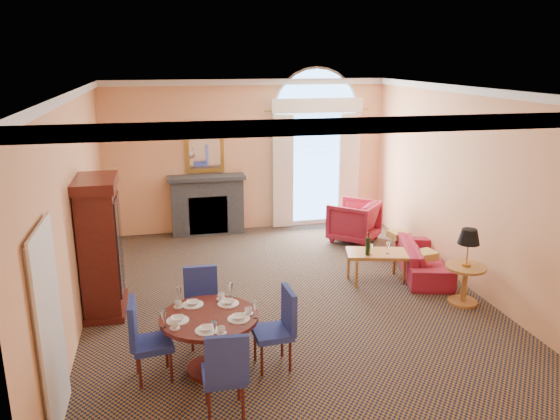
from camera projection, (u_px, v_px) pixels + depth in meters
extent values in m
plane|color=black|center=(287.00, 298.00, 8.52)|extent=(7.50, 7.50, 0.00)
cube|color=#F8AF76|center=(247.00, 156.00, 11.61)|extent=(6.00, 0.04, 3.20)
cube|color=#F8AF76|center=(74.00, 211.00, 7.46)|extent=(0.04, 7.50, 3.20)
cube|color=#F8AF76|center=(470.00, 189.00, 8.71)|extent=(0.04, 7.50, 3.20)
cube|color=white|center=(288.00, 89.00, 7.65)|extent=(6.00, 7.50, 0.04)
cube|color=silver|center=(288.00, 94.00, 7.67)|extent=(6.00, 7.50, 0.12)
cube|color=silver|center=(50.00, 332.00, 5.37)|extent=(0.08, 0.90, 2.06)
cube|color=#393F44|center=(207.00, 206.00, 11.51)|extent=(1.50, 0.40, 1.20)
cube|color=#393F44|center=(206.00, 177.00, 11.31)|extent=(1.60, 0.46, 0.08)
cube|color=gold|center=(205.00, 148.00, 11.34)|extent=(0.80, 0.04, 1.00)
cube|color=white|center=(205.00, 149.00, 11.32)|extent=(0.64, 0.02, 0.84)
cube|color=silver|center=(315.00, 169.00, 12.00)|extent=(1.90, 0.04, 2.50)
cube|color=#84AEDE|center=(315.00, 169.00, 11.99)|extent=(1.70, 0.02, 2.30)
cylinder|color=silver|center=(316.00, 112.00, 11.66)|extent=(1.90, 0.04, 1.90)
cube|color=beige|center=(283.00, 172.00, 11.73)|extent=(0.45, 0.06, 2.45)
cube|color=beige|center=(349.00, 169.00, 12.04)|extent=(0.45, 0.06, 2.45)
cube|color=beige|center=(318.00, 105.00, 11.51)|extent=(2.00, 0.08, 0.30)
cube|color=#40140E|center=(101.00, 251.00, 7.88)|extent=(0.51, 0.93, 1.87)
cube|color=#40140E|center=(95.00, 183.00, 7.61)|extent=(0.58, 1.03, 0.15)
cube|color=#40140E|center=(106.00, 307.00, 8.12)|extent=(0.58, 1.03, 0.09)
cylinder|color=#40140E|center=(209.00, 317.00, 6.37)|extent=(1.16, 1.16, 0.05)
cylinder|color=#40140E|center=(210.00, 345.00, 6.47)|extent=(0.15, 0.15, 0.68)
cylinder|color=#40140E|center=(211.00, 369.00, 6.55)|extent=(0.58, 0.58, 0.06)
cylinder|color=white|center=(228.00, 304.00, 6.66)|extent=(0.26, 0.26, 0.01)
imported|color=white|center=(228.00, 302.00, 6.65)|extent=(0.15, 0.15, 0.04)
imported|color=white|center=(221.00, 296.00, 6.78)|extent=(0.09, 0.09, 0.07)
cylinder|color=white|center=(193.00, 304.00, 6.63)|extent=(0.26, 0.26, 0.01)
imported|color=white|center=(193.00, 303.00, 6.63)|extent=(0.15, 0.15, 0.04)
imported|color=white|center=(178.00, 304.00, 6.57)|extent=(0.09, 0.09, 0.07)
cylinder|color=white|center=(178.00, 320.00, 6.23)|extent=(0.26, 0.26, 0.01)
imported|color=white|center=(178.00, 319.00, 6.23)|extent=(0.15, 0.15, 0.04)
imported|color=white|center=(175.00, 325.00, 6.06)|extent=(0.09, 0.09, 0.07)
cylinder|color=white|center=(207.00, 330.00, 6.01)|extent=(0.26, 0.26, 0.01)
imported|color=white|center=(207.00, 328.00, 6.00)|extent=(0.15, 0.15, 0.04)
imported|color=white|center=(221.00, 330.00, 5.95)|extent=(0.09, 0.09, 0.07)
cylinder|color=white|center=(239.00, 319.00, 6.27)|extent=(0.26, 0.26, 0.01)
imported|color=white|center=(239.00, 317.00, 6.27)|extent=(0.15, 0.15, 0.04)
imported|color=white|center=(248.00, 310.00, 6.40)|extent=(0.09, 0.09, 0.07)
cube|color=navy|center=(203.00, 312.00, 7.10)|extent=(0.47, 0.47, 0.08)
cube|color=navy|center=(201.00, 285.00, 7.21)|extent=(0.45, 0.08, 0.53)
cylinder|color=#40140E|center=(215.00, 321.00, 7.37)|extent=(0.03, 0.03, 0.41)
cylinder|color=#40140E|center=(189.00, 324.00, 7.27)|extent=(0.03, 0.03, 0.41)
cylinder|color=#40140E|center=(219.00, 333.00, 7.05)|extent=(0.03, 0.03, 0.41)
cylinder|color=#40140E|center=(192.00, 336.00, 6.95)|extent=(0.03, 0.03, 0.41)
cube|color=navy|center=(224.00, 375.00, 5.68)|extent=(0.45, 0.45, 0.08)
cube|color=navy|center=(227.00, 360.00, 5.42)|extent=(0.45, 0.10, 0.53)
cylinder|color=#40140E|center=(209.00, 407.00, 5.55)|extent=(0.03, 0.03, 0.41)
cylinder|color=#40140E|center=(243.00, 403.00, 5.62)|extent=(0.03, 0.03, 0.41)
cylinder|color=#40140E|center=(207.00, 388.00, 5.88)|extent=(0.03, 0.03, 0.41)
cylinder|color=#40140E|center=(239.00, 384.00, 5.95)|extent=(0.03, 0.03, 0.41)
cube|color=navy|center=(272.00, 333.00, 6.55)|extent=(0.47, 0.47, 0.08)
cube|color=navy|center=(289.00, 310.00, 6.50)|extent=(0.10, 0.45, 0.53)
cylinder|color=#40140E|center=(290.00, 356.00, 6.50)|extent=(0.03, 0.03, 0.41)
cylinder|color=#40140E|center=(282.00, 342.00, 6.82)|extent=(0.03, 0.03, 0.41)
cylinder|color=#40140E|center=(262.00, 360.00, 6.41)|extent=(0.03, 0.03, 0.41)
cylinder|color=#40140E|center=(255.00, 346.00, 6.73)|extent=(0.03, 0.03, 0.41)
cube|color=navy|center=(153.00, 344.00, 6.29)|extent=(0.50, 0.50, 0.08)
cube|color=navy|center=(133.00, 323.00, 6.17)|extent=(0.07, 0.44, 0.53)
cylinder|color=#40140E|center=(137.00, 358.00, 6.46)|extent=(0.03, 0.03, 0.41)
cylinder|color=#40140E|center=(140.00, 373.00, 6.15)|extent=(0.03, 0.03, 0.41)
cylinder|color=#40140E|center=(167.00, 353.00, 6.57)|extent=(0.03, 0.03, 0.41)
cylinder|color=#40140E|center=(171.00, 367.00, 6.26)|extent=(0.03, 0.03, 0.41)
imported|color=maroon|center=(423.00, 259.00, 9.45)|extent=(1.17, 1.94, 0.53)
imported|color=maroon|center=(354.00, 221.00, 11.11)|extent=(1.26, 1.26, 0.82)
cube|color=#B07135|center=(377.00, 254.00, 9.09)|extent=(1.10, 0.78, 0.06)
cylinder|color=#B07135|center=(356.00, 274.00, 8.89)|extent=(0.05, 0.05, 0.44)
cylinder|color=#B07135|center=(404.00, 270.00, 9.06)|extent=(0.05, 0.05, 0.44)
cylinder|color=#B07135|center=(348.00, 266.00, 9.26)|extent=(0.05, 0.05, 0.44)
cylinder|color=#B07135|center=(394.00, 262.00, 9.43)|extent=(0.05, 0.05, 0.44)
cylinder|color=#B07135|center=(466.00, 267.00, 8.21)|extent=(0.61, 0.61, 0.04)
cylinder|color=#B07135|center=(464.00, 286.00, 8.29)|extent=(0.08, 0.08, 0.57)
cylinder|color=#B07135|center=(463.00, 302.00, 8.36)|extent=(0.44, 0.44, 0.04)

